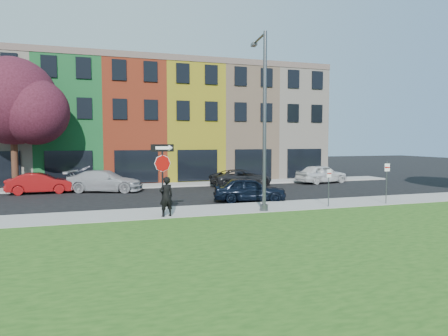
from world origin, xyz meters
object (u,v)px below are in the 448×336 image
object	(u,v)px
stop_sign	(162,165)
street_lamp	(263,122)
man	(166,197)
sedan_near	(250,189)

from	to	relation	value
stop_sign	street_lamp	world-z (taller)	street_lamp
stop_sign	man	xyz separation A→B (m)	(0.11, -0.29, -1.42)
man	street_lamp	bearing A→B (deg)	166.35
stop_sign	sedan_near	xyz separation A→B (m)	(5.63, 3.35, -1.74)
stop_sign	sedan_near	size ratio (longest dim) A/B	0.73
man	sedan_near	world-z (taller)	man
sedan_near	street_lamp	world-z (taller)	street_lamp
man	street_lamp	distance (m)	5.98
stop_sign	sedan_near	world-z (taller)	stop_sign
man	sedan_near	bearing A→B (deg)	-162.57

